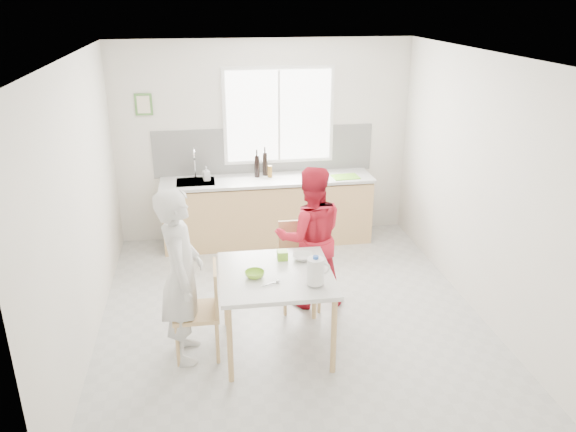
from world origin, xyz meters
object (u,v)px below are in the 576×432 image
Objects in this scene: chair_left at (204,307)px; wine_bottle_b at (257,166)px; person_red at (310,237)px; milk_jug at (316,271)px; dining_table at (276,281)px; wine_bottle_a at (265,164)px; bowl_green at (255,274)px; bowl_white at (303,257)px; chair_far at (299,260)px; person_white at (181,276)px.

wine_bottle_b is (0.79, 2.60, 0.57)m from chair_left.
person_red is 1.11m from milk_jug.
dining_table is at bearing 139.18° from milk_jug.
chair_left is 3.05× the size of wine_bottle_b.
wine_bottle_a reaches higher than milk_jug.
wine_bottle_a reaches higher than bowl_green.
milk_jug reaches higher than chair_left.
wine_bottle_a is (-0.08, 2.42, 0.25)m from bowl_white.
milk_jug is 0.89× the size of wine_bottle_b.
bowl_green is at bearing -98.86° from wine_bottle_a.
wine_bottle_a is (0.90, 2.65, 0.58)m from chair_left.
bowl_white is 2.43m from wine_bottle_a.
chair_left is 0.98× the size of chair_far.
person_white reaches higher than bowl_green.
wine_bottle_b reaches higher than chair_far.
milk_jug is 0.83× the size of wine_bottle_a.
milk_jug is (0.02, -0.53, 0.12)m from bowl_white.
milk_jug is at bearing -88.31° from bowl_white.
dining_table is 3.33× the size of wine_bottle_a.
bowl_white is at bearing 38.90° from dining_table.
bowl_green is at bearing -166.87° from dining_table.
dining_table is 0.23m from bowl_green.
dining_table is 0.63× the size of person_white.
dining_table is 3.55× the size of wine_bottle_b.
wine_bottle_b is at bearing 83.39° from bowl_green.
bowl_white is (1.16, 0.23, -0.01)m from person_white.
milk_jug is at bearing 82.26° from person_red.
dining_table is 5.89× the size of bowl_green.
milk_jug is (1.00, -0.30, 0.45)m from chair_left.
wine_bottle_b is (0.31, 2.65, 0.23)m from bowl_green.
person_white is 0.66m from bowl_green.
bowl_white is (0.98, 0.23, 0.33)m from chair_left.
wine_bottle_a is (-0.26, 1.86, 0.29)m from person_red.
wine_bottle_a is (0.42, 2.71, 0.24)m from bowl_green.
chair_far is 3.13× the size of wine_bottle_b.
bowl_white is at bearing 72.89° from person_red.
person_white reaches higher than chair_left.
wine_bottle_a reaches higher than chair_far.
person_white is (-0.86, 0.01, 0.12)m from dining_table.
chair_left is at bearing -108.79° from wine_bottle_a.
wine_bottle_b is (-0.20, 2.36, 0.24)m from bowl_white.
dining_table is at bearing -113.09° from chair_far.
chair_far is 0.56× the size of person_white.
person_red reaches higher than milk_jug.
dining_table is 2.70m from wine_bottle_a.
wine_bottle_a is at bearing 81.14° from bowl_green.
dining_table is 0.72m from chair_left.
bowl_white is 0.69× the size of wine_bottle_b.
person_white reaches higher than milk_jug.
dining_table is at bearing -141.10° from bowl_white.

